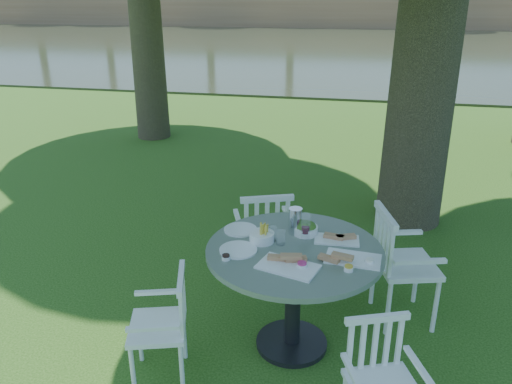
% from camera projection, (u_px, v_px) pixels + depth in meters
% --- Properties ---
extents(ground, '(140.00, 140.00, 0.00)m').
position_uv_depth(ground, '(252.00, 281.00, 4.85)').
color(ground, '#1A410D').
rests_on(ground, ground).
extents(table, '(1.30, 1.30, 0.86)m').
position_uv_depth(table, '(294.00, 270.00, 3.71)').
color(table, black).
rests_on(table, ground).
extents(chair_ne, '(0.59, 0.61, 0.99)m').
position_uv_depth(chair_ne, '(395.00, 258.00, 4.09)').
color(chair_ne, white).
rests_on(chair_ne, ground).
extents(chair_nw, '(0.61, 0.59, 0.94)m').
position_uv_depth(chair_nw, '(265.00, 231.00, 4.61)').
color(chair_nw, white).
rests_on(chair_nw, ground).
extents(chair_sw, '(0.50, 0.52, 0.83)m').
position_uv_depth(chair_sw, '(169.00, 319.00, 3.47)').
color(chair_sw, white).
rests_on(chair_sw, ground).
extents(chair_se, '(0.52, 0.50, 0.80)m').
position_uv_depth(chair_se, '(379.00, 371.00, 3.01)').
color(chair_se, white).
rests_on(chair_se, ground).
extents(tableware, '(1.21, 0.80, 0.21)m').
position_uv_depth(tableware, '(291.00, 238.00, 3.71)').
color(tableware, white).
rests_on(tableware, table).
extents(river, '(100.00, 28.00, 0.12)m').
position_uv_depth(river, '(350.00, 48.00, 25.72)').
color(river, '#2C321E').
rests_on(river, ground).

